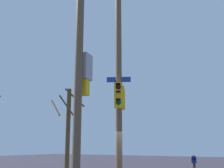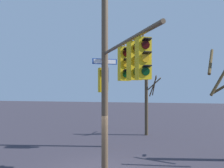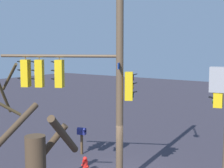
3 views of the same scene
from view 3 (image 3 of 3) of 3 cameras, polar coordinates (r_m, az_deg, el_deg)
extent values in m
cylinder|color=brown|center=(13.06, 1.31, 2.60)|extent=(0.29, 0.29, 9.45)
cylinder|color=brown|center=(13.54, -8.93, 4.70)|extent=(4.39, 2.26, 0.12)
cube|color=yellow|center=(13.58, -8.85, 1.74)|extent=(0.43, 0.45, 1.10)
cylinder|color=#2F0403|center=(13.61, -9.54, 3.18)|extent=(0.12, 0.21, 0.22)
cube|color=black|center=(13.62, -9.85, 3.68)|extent=(0.24, 0.26, 0.06)
cylinder|color=#F2A814|center=(13.63, -9.51, 1.75)|extent=(0.12, 0.21, 0.22)
cube|color=black|center=(13.65, -9.82, 2.25)|extent=(0.24, 0.26, 0.06)
cylinder|color=black|center=(13.66, -9.49, 0.33)|extent=(0.12, 0.21, 0.22)
cube|color=black|center=(13.67, -9.79, 0.83)|extent=(0.24, 0.26, 0.06)
cylinder|color=brown|center=(13.54, -8.90, 4.38)|extent=(0.04, 0.04, 0.15)
cube|color=yellow|center=(13.85, -12.14, 1.77)|extent=(0.44, 0.46, 1.10)
cylinder|color=#2F0403|center=(13.87, -12.83, 3.17)|extent=(0.14, 0.20, 0.22)
cube|color=black|center=(13.88, -13.14, 3.66)|extent=(0.25, 0.26, 0.06)
cylinder|color=#F2A814|center=(13.89, -12.80, 1.77)|extent=(0.14, 0.20, 0.22)
cube|color=black|center=(13.90, -13.10, 2.26)|extent=(0.25, 0.26, 0.06)
cylinder|color=black|center=(13.92, -12.76, 0.37)|extent=(0.14, 0.20, 0.22)
cube|color=black|center=(13.93, -13.07, 0.86)|extent=(0.25, 0.26, 0.06)
cylinder|color=brown|center=(13.81, -12.20, 4.35)|extent=(0.04, 0.04, 0.15)
cube|color=yellow|center=(14.06, -14.35, 1.78)|extent=(0.42, 0.45, 1.10)
cylinder|color=#2F0403|center=(14.10, -15.00, 3.16)|extent=(0.12, 0.21, 0.22)
cube|color=black|center=(14.13, -15.29, 3.64)|extent=(0.23, 0.26, 0.06)
cylinder|color=#F2A814|center=(14.13, -14.96, 1.78)|extent=(0.12, 0.21, 0.22)
cube|color=black|center=(14.15, -15.24, 2.27)|extent=(0.23, 0.26, 0.06)
cylinder|color=black|center=(14.16, -14.91, 0.41)|extent=(0.12, 0.21, 0.22)
cube|color=black|center=(14.18, -15.20, 0.90)|extent=(0.23, 0.26, 0.06)
cylinder|color=brown|center=(14.02, -14.42, 4.32)|extent=(0.04, 0.04, 0.15)
cube|color=yellow|center=(13.09, 2.88, -0.35)|extent=(0.43, 0.46, 1.10)
cylinder|color=#2F0403|center=(13.04, 3.62, 1.12)|extent=(0.13, 0.21, 0.22)
cube|color=black|center=(13.03, 3.95, 1.64)|extent=(0.24, 0.26, 0.06)
cylinder|color=#F2A814|center=(13.08, 3.60, -0.36)|extent=(0.13, 0.21, 0.22)
cube|color=black|center=(13.06, 3.94, 0.15)|extent=(0.24, 0.26, 0.06)
cylinder|color=black|center=(13.12, 3.59, -1.84)|extent=(0.13, 0.21, 0.22)
cube|color=black|center=(13.10, 3.93, -1.32)|extent=(0.24, 0.26, 0.06)
cube|color=navy|center=(13.05, 1.31, 3.16)|extent=(0.52, 1.00, 0.24)
cube|color=white|center=(13.06, 1.23, 3.16)|extent=(0.45, 0.90, 0.18)
cube|color=#99999E|center=(12.16, 17.40, 0.73)|extent=(0.60, 0.52, 0.87)
cube|color=yellow|center=(12.20, 17.52, -1.22)|extent=(0.37, 0.42, 1.10)
cylinder|color=#2F0403|center=(12.18, 16.81, 0.40)|extent=(0.08, 0.22, 0.22)
cube|color=black|center=(12.17, 16.47, 0.98)|extent=(0.20, 0.24, 0.06)
cylinder|color=#F2A814|center=(12.22, 16.75, -1.18)|extent=(0.08, 0.22, 0.22)
cube|color=black|center=(12.21, 16.42, -0.61)|extent=(0.20, 0.24, 0.06)
cylinder|color=black|center=(12.27, 16.70, -2.76)|extent=(0.08, 0.22, 0.22)
cube|color=black|center=(12.25, 16.37, -2.18)|extent=(0.20, 0.24, 0.06)
cylinder|color=red|center=(15.46, -4.57, -13.72)|extent=(0.24, 0.24, 0.55)
sphere|color=red|center=(15.34, -4.58, -12.47)|extent=(0.20, 0.20, 0.20)
cylinder|color=red|center=(15.53, -4.98, -13.51)|extent=(0.10, 0.09, 0.09)
cylinder|color=red|center=(15.36, -4.15, -13.73)|extent=(0.10, 0.09, 0.09)
cube|color=#4C3823|center=(17.82, -5.13, -10.10)|extent=(0.10, 0.10, 1.05)
cube|color=navy|center=(17.64, -5.15, -8.09)|extent=(0.49, 0.34, 0.24)
cylinder|color=navy|center=(17.61, -5.15, -7.71)|extent=(0.49, 0.34, 0.24)
cylinder|color=#4E3E24|center=(11.02, -17.90, -1.63)|extent=(0.54, 0.94, 1.33)
cylinder|color=#4E3E24|center=(11.36, -16.94, 1.09)|extent=(1.32, 0.55, 0.98)
cylinder|color=#483625|center=(6.98, -18.04, -8.99)|extent=(0.16, 1.89, 1.24)
cylinder|color=#483625|center=(6.84, -11.79, -11.72)|extent=(0.95, 0.69, 1.29)
cylinder|color=#483625|center=(6.02, -8.09, -8.60)|extent=(0.56, 1.15, 0.94)
camera|label=1|loc=(17.66, 45.76, -7.64)|focal=44.34mm
camera|label=2|loc=(18.68, -25.89, 0.25)|focal=33.99mm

